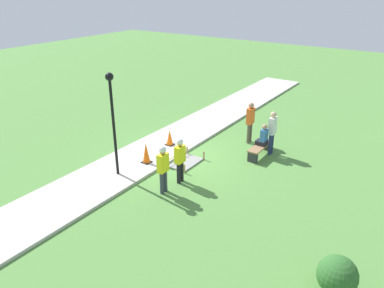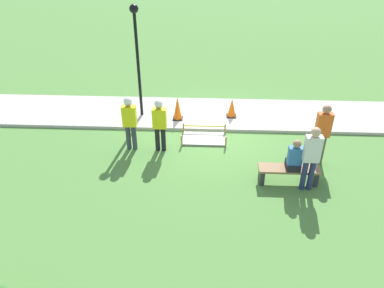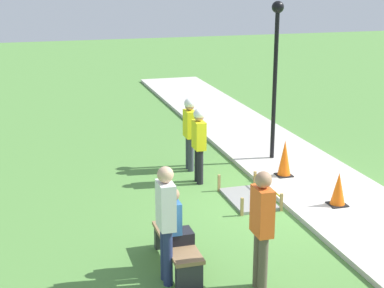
{
  "view_description": "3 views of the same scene",
  "coord_description": "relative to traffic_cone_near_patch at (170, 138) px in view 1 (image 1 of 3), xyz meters",
  "views": [
    {
      "loc": [
        11.08,
        8.03,
        6.58
      ],
      "look_at": [
        0.88,
        1.13,
        1.15
      ],
      "focal_mm": 35.0,
      "sensor_mm": 36.0,
      "label": 1
    },
    {
      "loc": [
        0.32,
        10.72,
        6.09
      ],
      "look_at": [
        0.73,
        1.97,
        0.72
      ],
      "focal_mm": 35.0,
      "sensor_mm": 36.0,
      "label": 2
    },
    {
      "loc": [
        -9.88,
        4.72,
        4.47
      ],
      "look_at": [
        0.79,
        1.62,
        1.18
      ],
      "focal_mm": 55.0,
      "sensor_mm": 36.0,
      "label": 3
    }
  ],
  "objects": [
    {
      "name": "ground_plane",
      "position": [
        0.5,
        0.94,
        -0.43
      ],
      "size": [
        60.0,
        60.0,
        0.0
      ],
      "primitive_type": "plane",
      "color": "#51843D"
    },
    {
      "name": "sidewalk",
      "position": [
        0.5,
        -0.26,
        -0.38
      ],
      "size": [
        28.0,
        2.4,
        0.1
      ],
      "color": "#BCB7AD",
      "rests_on": "ground_plane"
    },
    {
      "name": "bystander_in_gray_shirt",
      "position": [
        -1.75,
        3.84,
        0.61
      ],
      "size": [
        0.4,
        0.24,
        1.82
      ],
      "color": "navy",
      "rests_on": "ground_plane"
    },
    {
      "name": "traffic_cone_near_patch",
      "position": [
        0.0,
        0.0,
        0.0
      ],
      "size": [
        0.34,
        0.34,
        0.66
      ],
      "color": "black",
      "rests_on": "sidewalk"
    },
    {
      "name": "traffic_cone_far_patch",
      "position": [
        1.85,
        0.28,
        0.08
      ],
      "size": [
        0.34,
        0.34,
        0.81
      ],
      "color": "black",
      "rests_on": "sidewalk"
    },
    {
      "name": "bystander_in_orange_shirt",
      "position": [
        -2.34,
        2.59,
        0.61
      ],
      "size": [
        0.4,
        0.24,
        1.82
      ],
      "color": "brown",
      "rests_on": "ground_plane"
    },
    {
      "name": "person_seated_on_bench",
      "position": [
        -1.42,
        3.62,
        0.39
      ],
      "size": [
        0.36,
        0.44,
        0.89
      ],
      "color": "black",
      "rests_on": "park_bench"
    },
    {
      "name": "park_bench",
      "position": [
        -1.34,
        3.57,
        -0.1
      ],
      "size": [
        1.59,
        0.44,
        0.46
      ],
      "color": "#2D2D33",
      "rests_on": "ground_plane"
    },
    {
      "name": "lamppost_near",
      "position": [
        3.13,
        0.0,
        2.12
      ],
      "size": [
        0.28,
        0.28,
        3.71
      ],
      "color": "black",
      "rests_on": "sidewalk"
    },
    {
      "name": "wet_concrete_patch",
      "position": [
        0.92,
        1.47,
        -0.39
      ],
      "size": [
        1.4,
        0.86,
        0.36
      ],
      "color": "gray",
      "rests_on": "ground_plane"
    },
    {
      "name": "shrub_rounded_near",
      "position": [
        4.35,
        8.04,
        0.04
      ],
      "size": [
        0.92,
        0.92,
        0.92
      ],
      "color": "#2D6028",
      "rests_on": "ground_plane"
    },
    {
      "name": "worker_assistant",
      "position": [
        2.21,
        2.14,
        0.56
      ],
      "size": [
        0.4,
        0.24,
        1.67
      ],
      "color": "black",
      "rests_on": "ground_plane"
    },
    {
      "name": "worker_supervisor",
      "position": [
        3.1,
        2.09,
        0.58
      ],
      "size": [
        0.4,
        0.25,
        1.71
      ],
      "color": "#383D47",
      "rests_on": "ground_plane"
    }
  ]
}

